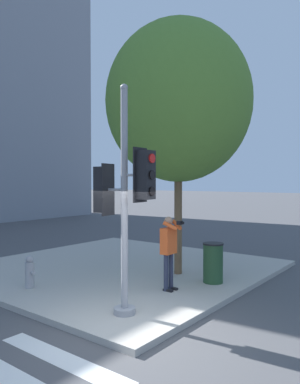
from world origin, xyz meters
TOP-DOWN VIEW (x-y plane):
  - ground_plane at (0.00, 0.00)m, footprint 160.00×160.00m
  - sidewalk_corner at (3.50, 3.50)m, footprint 8.00×8.00m
  - traffic_signal_pole at (0.55, 0.66)m, footprint 0.51×1.32m
  - person_photographer at (2.37, 0.88)m, footprint 0.50×0.53m
  - street_tree at (3.82, 1.58)m, footprint 3.98×3.98m
  - fire_hydrant at (0.48, 3.63)m, footprint 0.21×0.27m
  - trash_bin at (3.60, 0.37)m, footprint 0.52×0.52m

SIDE VIEW (x-z plane):
  - ground_plane at x=0.00m, z-range 0.00..0.00m
  - sidewalk_corner at x=3.50m, z-range 0.00..0.13m
  - fire_hydrant at x=0.48m, z-range 0.12..0.90m
  - trash_bin at x=3.60m, z-range 0.13..1.13m
  - person_photographer at x=2.37m, z-range 0.30..2.03m
  - traffic_signal_pole at x=0.55m, z-range 0.17..4.59m
  - street_tree at x=3.82m, z-range 1.39..8.31m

